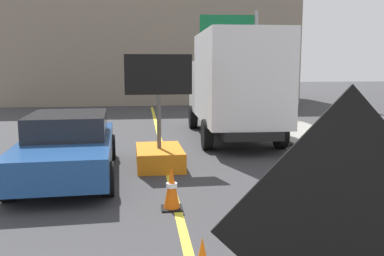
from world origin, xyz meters
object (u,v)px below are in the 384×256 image
at_px(roadwork_sign, 343,229).
at_px(traffic_cone_mid_lane, 172,188).
at_px(arrow_board_trailer, 159,147).
at_px(pickup_car, 68,145).
at_px(highway_guide_sign, 240,45).
at_px(box_truck, 233,83).

height_order(roadwork_sign, traffic_cone_mid_lane, roadwork_sign).
relative_size(roadwork_sign, arrow_board_trailer, 0.86).
height_order(arrow_board_trailer, pickup_car, arrow_board_trailer).
relative_size(roadwork_sign, traffic_cone_mid_lane, 3.14).
bearing_deg(highway_guide_sign, traffic_cone_mid_lane, -107.95).
bearing_deg(pickup_car, traffic_cone_mid_lane, -49.07).
xyz_separation_m(box_truck, pickup_car, (-4.64, -4.25, -1.16)).
bearing_deg(traffic_cone_mid_lane, highway_guide_sign, 72.05).
distance_m(arrow_board_trailer, pickup_car, 2.15).
bearing_deg(box_truck, roadwork_sign, -99.18).
distance_m(box_truck, pickup_car, 6.39).
bearing_deg(box_truck, traffic_cone_mid_lane, -110.73).
bearing_deg(arrow_board_trailer, pickup_car, -161.64).
xyz_separation_m(roadwork_sign, pickup_car, (-2.82, 7.03, -0.77)).
bearing_deg(arrow_board_trailer, roadwork_sign, -84.18).
relative_size(roadwork_sign, box_truck, 0.35).
height_order(box_truck, pickup_car, box_truck).
distance_m(roadwork_sign, pickup_car, 7.61).
bearing_deg(roadwork_sign, traffic_cone_mid_lane, 98.74).
height_order(highway_guide_sign, traffic_cone_mid_lane, highway_guide_sign).
xyz_separation_m(box_truck, traffic_cone_mid_lane, (-2.53, -6.68, -1.49)).
bearing_deg(box_truck, arrow_board_trailer, -126.14).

